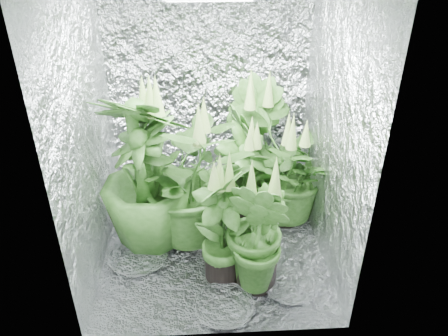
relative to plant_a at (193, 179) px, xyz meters
The scene contains 11 objects.
ground 0.56m from the plant_a, 41.64° to the right, with size 1.60×1.60×0.00m, color silver.
walls 0.50m from the plant_a, 41.64° to the right, with size 1.62×1.62×2.00m.
plant_a is the anchor object (origin of this frame).
plant_b 0.42m from the plant_a, 19.52° to the left, with size 0.62×0.62×0.93m.
plant_c 0.64m from the plant_a, 42.73° to the left, with size 0.77×0.77×1.16m.
plant_d 0.34m from the plant_a, behind, with size 0.86×0.86×1.30m.
plant_e 0.76m from the plant_a, 14.47° to the left, with size 0.89×0.89×0.95m.
plant_f 0.48m from the plant_a, 65.55° to the right, with size 0.65×0.65×0.96m.
plant_g 0.67m from the plant_a, 51.09° to the right, with size 0.63×0.63×0.93m.
circulation_fan 0.90m from the plant_a, 26.41° to the left, with size 0.20×0.30×0.36m.
plant_label 0.75m from the plant_a, 48.96° to the right, with size 0.05×0.01×0.08m, color white.
Camera 1 is at (-0.06, -2.56, 2.18)m, focal length 35.00 mm.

